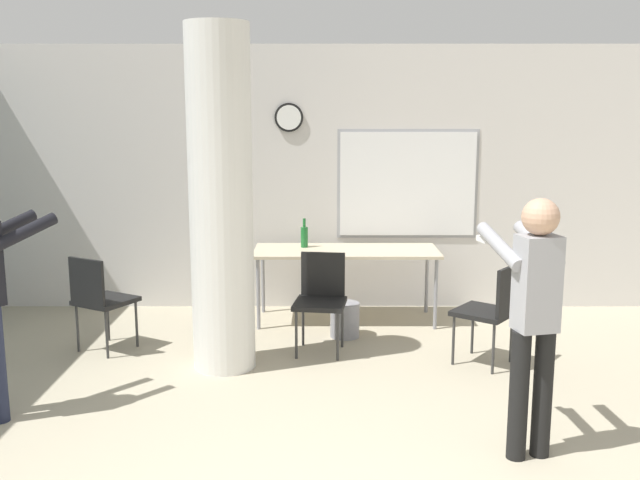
{
  "coord_description": "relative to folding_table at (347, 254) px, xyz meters",
  "views": [
    {
      "loc": [
        0.14,
        -2.57,
        2.12
      ],
      "look_at": [
        0.14,
        2.98,
        1.11
      ],
      "focal_mm": 40.0,
      "sensor_mm": 36.0,
      "label": 1
    }
  ],
  "objects": [
    {
      "name": "wall_back",
      "position": [
        -0.39,
        0.58,
        0.71
      ],
      "size": [
        8.0,
        0.15,
        2.8
      ],
      "color": "silver",
      "rests_on": "ground_plane"
    },
    {
      "name": "chair_mid_room",
      "position": [
        1.17,
        -1.31,
        -0.18
      ],
      "size": [
        0.62,
        0.62,
        0.87
      ],
      "color": "black",
      "rests_on": "ground_plane"
    },
    {
      "name": "person_playing_side",
      "position": [
        1.02,
        -2.9,
        0.26
      ],
      "size": [
        0.46,
        0.63,
        1.62
      ],
      "color": "black",
      "rests_on": "ground_plane"
    },
    {
      "name": "chair_table_front",
      "position": [
        -0.26,
        -0.92,
        -0.18
      ],
      "size": [
        0.5,
        0.5,
        0.87
      ],
      "color": "black",
      "rests_on": "ground_plane"
    },
    {
      "name": "bottle_on_table",
      "position": [
        -0.42,
        0.13,
        0.16
      ],
      "size": [
        0.07,
        0.07,
        0.3
      ],
      "color": "#1E6B2D",
      "rests_on": "folding_table"
    },
    {
      "name": "chair_near_pillar",
      "position": [
        -2.21,
        -0.96,
        -0.18
      ],
      "size": [
        0.6,
        0.6,
        0.87
      ],
      "color": "black",
      "rests_on": "ground_plane"
    },
    {
      "name": "support_pillar",
      "position": [
        -1.07,
        -1.33,
        0.71
      ],
      "size": [
        0.52,
        0.52,
        2.8
      ],
      "color": "silver",
      "rests_on": "ground_plane"
    },
    {
      "name": "waste_bin",
      "position": [
        -0.03,
        -0.53,
        -0.53
      ],
      "size": [
        0.28,
        0.28,
        0.33
      ],
      "color": "gray",
      "rests_on": "ground_plane"
    },
    {
      "name": "folding_table",
      "position": [
        0.0,
        0.0,
        0.0
      ],
      "size": [
        1.86,
        0.72,
        0.74
      ],
      "color": "beige",
      "rests_on": "ground_plane"
    }
  ]
}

